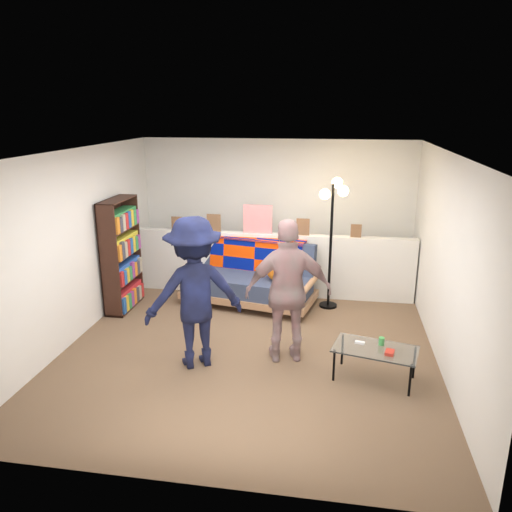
{
  "coord_description": "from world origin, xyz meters",
  "views": [
    {
      "loc": [
        1.0,
        -5.66,
        2.89
      ],
      "look_at": [
        0.0,
        0.4,
        1.05
      ],
      "focal_mm": 35.0,
      "sensor_mm": 36.0,
      "label": 1
    }
  ],
  "objects_px": {
    "person_left": "(194,293)",
    "person_right": "(288,292)",
    "floor_lamp": "(333,217)",
    "bookshelf": "(121,258)",
    "futon_sofa": "(251,278)",
    "coffee_table": "(376,350)"
  },
  "relations": [
    {
      "from": "bookshelf",
      "to": "person_left",
      "type": "height_order",
      "value": "person_left"
    },
    {
      "from": "person_right",
      "to": "coffee_table",
      "type": "bearing_deg",
      "value": 149.55
    },
    {
      "from": "futon_sofa",
      "to": "coffee_table",
      "type": "bearing_deg",
      "value": -49.37
    },
    {
      "from": "coffee_table",
      "to": "person_right",
      "type": "distance_m",
      "value": 1.16
    },
    {
      "from": "coffee_table",
      "to": "person_left",
      "type": "bearing_deg",
      "value": 178.82
    },
    {
      "from": "bookshelf",
      "to": "futon_sofa",
      "type": "bearing_deg",
      "value": 14.85
    },
    {
      "from": "futon_sofa",
      "to": "bookshelf",
      "type": "bearing_deg",
      "value": -165.15
    },
    {
      "from": "coffee_table",
      "to": "person_right",
      "type": "relative_size",
      "value": 0.58
    },
    {
      "from": "bookshelf",
      "to": "coffee_table",
      "type": "relative_size",
      "value": 1.67
    },
    {
      "from": "person_right",
      "to": "floor_lamp",
      "type": "bearing_deg",
      "value": -117.51
    },
    {
      "from": "floor_lamp",
      "to": "person_left",
      "type": "relative_size",
      "value": 1.1
    },
    {
      "from": "bookshelf",
      "to": "person_right",
      "type": "xyz_separation_m",
      "value": [
        2.57,
        -1.2,
        0.09
      ]
    },
    {
      "from": "futon_sofa",
      "to": "bookshelf",
      "type": "relative_size",
      "value": 1.28
    },
    {
      "from": "person_left",
      "to": "person_right",
      "type": "bearing_deg",
      "value": 166.03
    },
    {
      "from": "coffee_table",
      "to": "futon_sofa",
      "type": "bearing_deg",
      "value": 130.63
    },
    {
      "from": "floor_lamp",
      "to": "futon_sofa",
      "type": "bearing_deg",
      "value": -177.13
    },
    {
      "from": "futon_sofa",
      "to": "floor_lamp",
      "type": "relative_size",
      "value": 1.09
    },
    {
      "from": "coffee_table",
      "to": "floor_lamp",
      "type": "height_order",
      "value": "floor_lamp"
    },
    {
      "from": "person_left",
      "to": "floor_lamp",
      "type": "bearing_deg",
      "value": -155.22
    },
    {
      "from": "bookshelf",
      "to": "person_right",
      "type": "bearing_deg",
      "value": -25.05
    },
    {
      "from": "floor_lamp",
      "to": "person_left",
      "type": "bearing_deg",
      "value": -126.5
    },
    {
      "from": "coffee_table",
      "to": "floor_lamp",
      "type": "bearing_deg",
      "value": 104.54
    }
  ]
}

